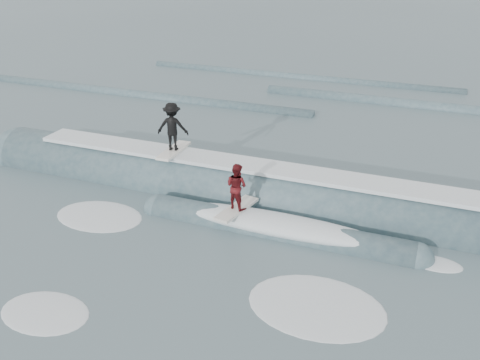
% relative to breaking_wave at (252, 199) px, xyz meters
% --- Properties ---
extents(ground, '(160.00, 160.00, 0.00)m').
position_rel_breaking_wave_xyz_m(ground, '(-0.20, -3.37, -0.03)').
color(ground, '#40575E').
rests_on(ground, ground).
extents(breaking_wave, '(24.32, 4.06, 2.56)m').
position_rel_breaking_wave_xyz_m(breaking_wave, '(0.00, 0.00, 0.00)').
color(breaking_wave, '#37515D').
rests_on(breaking_wave, ground).
extents(surfer_black, '(1.34, 2.01, 1.97)m').
position_rel_breaking_wave_xyz_m(surfer_black, '(-3.37, 0.24, 2.29)').
color(surfer_black, white).
rests_on(surfer_black, ground).
extents(surfer_red, '(0.92, 2.07, 1.70)m').
position_rel_breaking_wave_xyz_m(surfer_red, '(0.16, -1.96, 1.31)').
color(surfer_red, silver).
rests_on(surfer_red, ground).
extents(whitewater, '(13.71, 7.52, 0.10)m').
position_rel_breaking_wave_xyz_m(whitewater, '(0.07, -4.61, -0.03)').
color(whitewater, white).
rests_on(whitewater, ground).
extents(far_swells, '(40.09, 8.65, 0.80)m').
position_rel_breaking_wave_xyz_m(far_swells, '(-1.74, 14.28, -0.03)').
color(far_swells, '#37515D').
rests_on(far_swells, ground).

